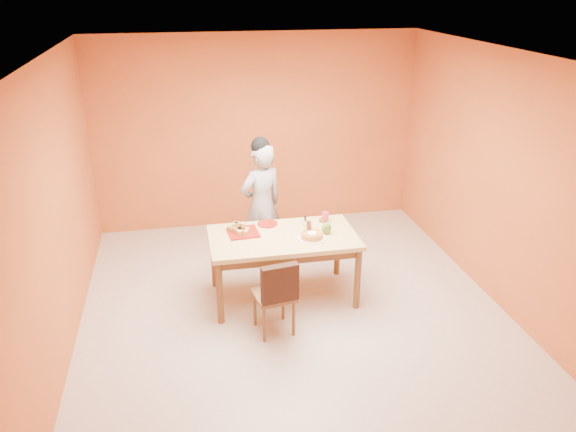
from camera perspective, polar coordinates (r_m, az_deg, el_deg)
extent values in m
plane|color=beige|center=(6.20, 0.57, -9.59)|extent=(5.00, 5.00, 0.00)
plane|color=silver|center=(5.25, 0.69, 16.02)|extent=(5.00, 5.00, 0.00)
plane|color=#CE662F|center=(7.93, -3.16, 8.50)|extent=(4.50, 0.00, 4.50)
plane|color=#CE662F|center=(5.60, -22.53, 0.35)|extent=(0.00, 5.00, 5.00)
plane|color=#CE662F|center=(6.41, 20.74, 3.43)|extent=(0.00, 5.00, 5.00)
cube|color=#D6B470|center=(6.11, -0.50, -2.22)|extent=(1.60, 0.90, 0.05)
cube|color=brown|center=(6.14, -0.50, -2.85)|extent=(1.48, 0.78, 0.10)
cylinder|color=brown|center=(5.86, -6.94, -7.78)|extent=(0.07, 0.07, 0.71)
cylinder|color=brown|center=(6.54, -7.54, -4.32)|extent=(0.07, 0.07, 0.71)
cylinder|color=brown|center=(6.12, 7.07, -6.37)|extent=(0.07, 0.07, 0.71)
cylinder|color=brown|center=(6.77, 5.05, -3.20)|extent=(0.07, 0.07, 0.71)
imported|color=#97989A|center=(6.85, -2.71, 1.06)|extent=(0.67, 0.57, 1.56)
cube|color=maroon|center=(6.17, -4.57, -1.68)|extent=(0.35, 0.35, 0.02)
cylinder|color=maroon|center=(6.37, -2.09, -0.79)|extent=(0.29, 0.29, 0.01)
cylinder|color=white|center=(6.03, 2.43, -2.26)|extent=(0.40, 0.40, 0.01)
cylinder|color=orange|center=(6.02, 2.44, -1.98)|extent=(0.29, 0.29, 0.05)
cube|color=silver|center=(6.16, 2.14, -0.98)|extent=(0.10, 0.26, 0.01)
ellipsoid|color=olive|center=(6.13, 3.94, -1.24)|extent=(0.12, 0.11, 0.13)
cylinder|color=#CE1F51|center=(6.45, 3.82, -0.06)|extent=(0.09, 0.09, 0.11)
cylinder|color=#311E0D|center=(6.46, 3.56, -0.43)|extent=(0.09, 0.09, 0.03)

